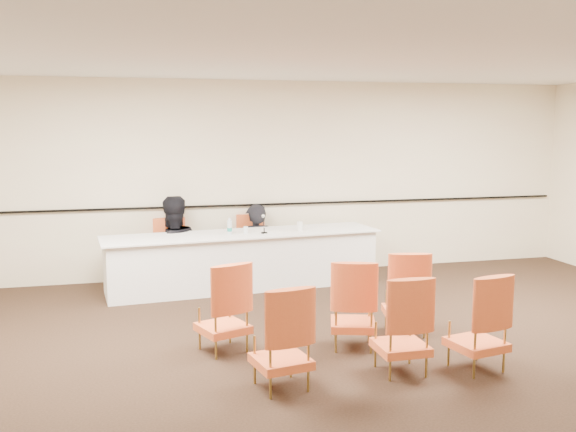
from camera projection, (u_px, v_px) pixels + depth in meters
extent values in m
plane|color=black|center=(362.00, 362.00, 6.35)|extent=(10.00, 10.00, 0.00)
plane|color=silver|center=(367.00, 51.00, 5.92)|extent=(10.00, 10.00, 0.00)
cube|color=beige|center=(272.00, 178.00, 9.97)|extent=(10.00, 0.04, 3.00)
cube|color=black|center=(273.00, 204.00, 9.99)|extent=(9.80, 0.04, 0.03)
imported|color=black|center=(255.00, 257.00, 9.88)|extent=(0.65, 0.46, 1.66)
imported|color=black|center=(172.00, 257.00, 9.45)|extent=(1.07, 0.96, 1.81)
cube|color=white|center=(272.00, 232.00, 9.22)|extent=(0.34, 0.28, 0.00)
cylinder|color=white|center=(246.00, 230.00, 9.12)|extent=(0.07, 0.07, 0.10)
cylinder|color=white|center=(300.00, 226.00, 9.35)|extent=(0.10, 0.10, 0.13)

